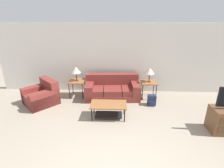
{
  "coord_description": "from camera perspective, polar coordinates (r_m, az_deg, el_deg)",
  "views": [
    {
      "loc": [
        0.04,
        -1.96,
        2.83
      ],
      "look_at": [
        -0.17,
        3.19,
        0.8
      ],
      "focal_mm": 28.0,
      "sensor_mm": 36.0,
      "label": 1
    }
  ],
  "objects": [
    {
      "name": "coffee_table",
      "position": [
        5.15,
        -1.15,
        -7.65
      ],
      "size": [
        1.05,
        0.57,
        0.44
      ],
      "color": "#935B33",
      "rests_on": "ground_plane"
    },
    {
      "name": "table_lamp_right",
      "position": [
        6.24,
        12.23,
        4.18
      ],
      "size": [
        0.33,
        0.33,
        0.52
      ],
      "color": "#472D1E",
      "rests_on": "side_table_right"
    },
    {
      "name": "table_lamp_left",
      "position": [
        6.34,
        -11.69,
        4.47
      ],
      "size": [
        0.33,
        0.33,
        0.52
      ],
      "color": "#472D1E",
      "rests_on": "side_table_left"
    },
    {
      "name": "armchair",
      "position": [
        6.41,
        -21.93,
        -3.57
      ],
      "size": [
        1.34,
        1.34,
        0.8
      ],
      "color": "maroon",
      "rests_on": "ground_plane"
    },
    {
      "name": "side_table_right",
      "position": [
        6.39,
        11.9,
        0.24
      ],
      "size": [
        0.56,
        0.56,
        0.62
      ],
      "color": "#935B33",
      "rests_on": "ground_plane"
    },
    {
      "name": "side_table_left",
      "position": [
        6.48,
        -11.39,
        0.58
      ],
      "size": [
        0.56,
        0.56,
        0.62
      ],
      "color": "#935B33",
      "rests_on": "ground_plane"
    },
    {
      "name": "couch",
      "position": [
        6.39,
        0.14,
        -1.87
      ],
      "size": [
        1.99,
        1.04,
        0.82
      ],
      "color": "maroon",
      "rests_on": "ground_plane"
    },
    {
      "name": "wall_back",
      "position": [
        6.66,
        1.96,
        8.21
      ],
      "size": [
        9.19,
        0.06,
        2.6
      ],
      "color": "silver",
      "rests_on": "ground_plane"
    },
    {
      "name": "backpack",
      "position": [
        6.02,
        12.83,
        -5.22
      ],
      "size": [
        0.27,
        0.25,
        0.37
      ],
      "color": "#1E2847",
      "rests_on": "ground_plane"
    }
  ]
}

